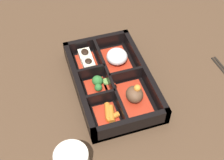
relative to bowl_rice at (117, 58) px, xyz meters
name	(u,v)px	position (x,y,z in m)	size (l,w,h in m)	color
ground_plane	(112,86)	(0.07, -0.04, -0.03)	(3.00, 3.00, 0.00)	#4C3523
bento_base	(112,85)	(0.07, -0.04, -0.03)	(0.32, 0.20, 0.01)	black
bento_rim	(111,80)	(0.07, -0.04, -0.01)	(0.32, 0.20, 0.05)	black
bowl_rice	(117,58)	(0.00, 0.00, 0.00)	(0.12, 0.07, 0.05)	#B22D19
bowl_stew	(134,96)	(0.14, 0.00, 0.00)	(0.12, 0.07, 0.06)	#B22D19
bowl_tofu	(87,60)	(-0.02, -0.08, -0.01)	(0.09, 0.06, 0.04)	#B22D19
bowl_greens	(97,84)	(0.07, -0.08, -0.01)	(0.07, 0.06, 0.03)	#B22D19
bowl_carrots	(109,114)	(0.17, -0.08, -0.01)	(0.07, 0.06, 0.02)	#B22D19
bowl_pickles	(108,82)	(0.07, -0.05, -0.02)	(0.04, 0.03, 0.01)	#B22D19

